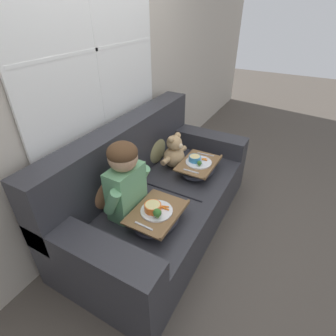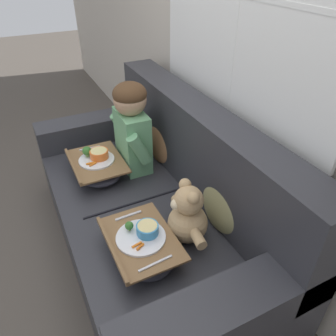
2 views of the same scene
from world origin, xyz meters
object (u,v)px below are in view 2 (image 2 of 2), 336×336
(lap_tray_teddy, at_px, (141,245))
(child_figure, at_px, (131,123))
(couch, at_px, (156,207))
(lap_tray_child, at_px, (97,166))
(throw_pillow_behind_teddy, at_px, (224,200))
(throw_pillow_behind_child, at_px, (162,137))
(teddy_bear, at_px, (187,217))

(lap_tray_teddy, bearing_deg, child_figure, 161.36)
(couch, xyz_separation_m, child_figure, (-0.38, 0.01, 0.42))
(couch, xyz_separation_m, lap_tray_child, (-0.38, -0.25, 0.16))
(lap_tray_teddy, bearing_deg, throw_pillow_behind_teddy, 89.93)
(throw_pillow_behind_child, height_order, child_figure, child_figure)
(child_figure, height_order, lap_tray_child, child_figure)
(couch, bearing_deg, lap_tray_teddy, -33.33)
(throw_pillow_behind_child, height_order, lap_tray_child, throw_pillow_behind_child)
(child_figure, relative_size, lap_tray_child, 1.39)
(throw_pillow_behind_teddy, relative_size, lap_tray_teddy, 0.84)
(throw_pillow_behind_teddy, bearing_deg, throw_pillow_behind_child, 180.00)
(teddy_bear, height_order, lap_tray_child, teddy_bear)
(couch, bearing_deg, lap_tray_child, -146.73)
(throw_pillow_behind_child, bearing_deg, lap_tray_child, -90.18)
(teddy_bear, bearing_deg, lap_tray_teddy, -89.99)
(couch, relative_size, child_figure, 3.26)
(couch, distance_m, throw_pillow_behind_child, 0.52)
(teddy_bear, xyz_separation_m, lap_tray_child, (-0.77, -0.25, -0.08))
(couch, distance_m, throw_pillow_behind_teddy, 0.52)
(couch, bearing_deg, child_figure, 179.00)
(throw_pillow_behind_child, xyz_separation_m, teddy_bear, (0.76, -0.22, -0.03))
(couch, xyz_separation_m, lap_tray_teddy, (0.38, -0.25, 0.15))
(child_figure, distance_m, teddy_bear, 0.79)
(lap_tray_child, bearing_deg, lap_tray_teddy, 0.06)
(lap_tray_child, bearing_deg, child_figure, 89.67)
(couch, height_order, child_figure, child_figure)
(lap_tray_child, xyz_separation_m, lap_tray_teddy, (0.77, 0.00, -0.00))
(throw_pillow_behind_teddy, relative_size, teddy_bear, 0.99)
(lap_tray_child, relative_size, lap_tray_teddy, 0.98)
(couch, xyz_separation_m, throw_pillow_behind_teddy, (0.38, 0.22, 0.26))
(throw_pillow_behind_teddy, bearing_deg, teddy_bear, -90.16)
(throw_pillow_behind_child, relative_size, child_figure, 0.63)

